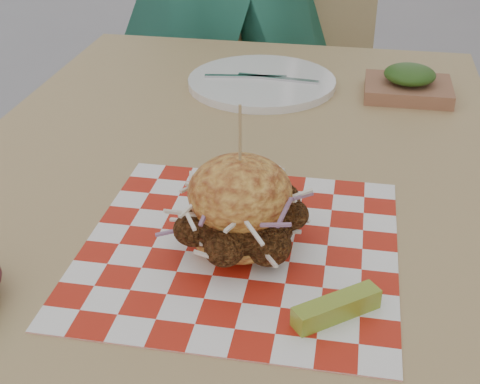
# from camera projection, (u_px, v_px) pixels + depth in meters

# --- Properties ---
(patio_table) EXTENTS (0.80, 1.20, 0.75)m
(patio_table) POSITION_uv_depth(u_px,v_px,m) (226.00, 220.00, 0.97)
(patio_table) COLOR tan
(patio_table) RESTS_ON ground
(patio_chair) EXTENTS (0.48, 0.49, 0.95)m
(patio_chair) POSITION_uv_depth(u_px,v_px,m) (288.00, 76.00, 1.84)
(patio_chair) COLOR tan
(patio_chair) RESTS_ON ground
(paper_liner) EXTENTS (0.36, 0.36, 0.00)m
(paper_liner) POSITION_uv_depth(u_px,v_px,m) (240.00, 247.00, 0.78)
(paper_liner) COLOR red
(paper_liner) RESTS_ON patio_table
(sandwich) EXTENTS (0.16, 0.16, 0.18)m
(sandwich) POSITION_uv_depth(u_px,v_px,m) (240.00, 210.00, 0.75)
(sandwich) COLOR gold
(sandwich) RESTS_ON paper_liner
(pickle_spear) EXTENTS (0.09, 0.08, 0.02)m
(pickle_spear) POSITION_uv_depth(u_px,v_px,m) (337.00, 308.00, 0.66)
(pickle_spear) COLOR #9AAF32
(pickle_spear) RESTS_ON paper_liner
(place_setting) EXTENTS (0.27, 0.27, 0.02)m
(place_setting) POSITION_uv_depth(u_px,v_px,m) (262.00, 82.00, 1.22)
(place_setting) COLOR white
(place_setting) RESTS_ON patio_table
(kraft_tray) EXTENTS (0.15, 0.12, 0.06)m
(kraft_tray) POSITION_uv_depth(u_px,v_px,m) (409.00, 84.00, 1.17)
(kraft_tray) COLOR #925E42
(kraft_tray) RESTS_ON patio_table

